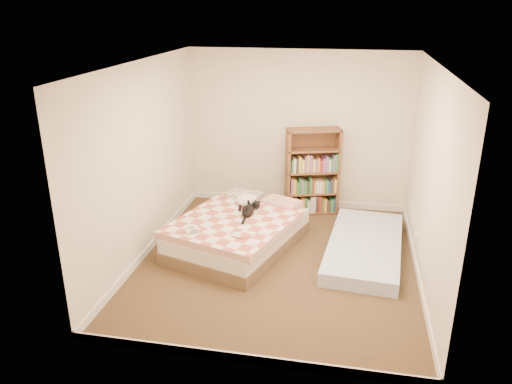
% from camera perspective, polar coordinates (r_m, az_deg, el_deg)
% --- Properties ---
extents(room, '(3.51, 4.01, 2.51)m').
position_cam_1_polar(room, '(6.06, 2.65, 2.07)').
color(room, '#43291C').
rests_on(room, ground).
extents(bed, '(1.82, 2.19, 0.50)m').
position_cam_1_polar(bed, '(6.83, -1.97, -4.47)').
color(bed, brown).
rests_on(bed, room).
extents(bookshelf, '(0.90, 0.51, 1.37)m').
position_cam_1_polar(bookshelf, '(7.88, 6.42, 1.22)').
color(bookshelf, '#5A2E1E').
rests_on(bookshelf, room).
extents(floor_mattress, '(1.11, 2.13, 0.18)m').
position_cam_1_polar(floor_mattress, '(6.85, 12.31, -6.14)').
color(floor_mattress, '#7A9BCB').
rests_on(floor_mattress, room).
extents(black_cat, '(0.29, 0.62, 0.14)m').
position_cam_1_polar(black_cat, '(6.78, -0.84, -2.00)').
color(black_cat, black).
rests_on(black_cat, bed).
extents(white_dog, '(0.39, 0.41, 0.16)m').
position_cam_1_polar(white_dog, '(7.05, -1.04, -0.93)').
color(white_dog, white).
rests_on(white_dog, bed).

